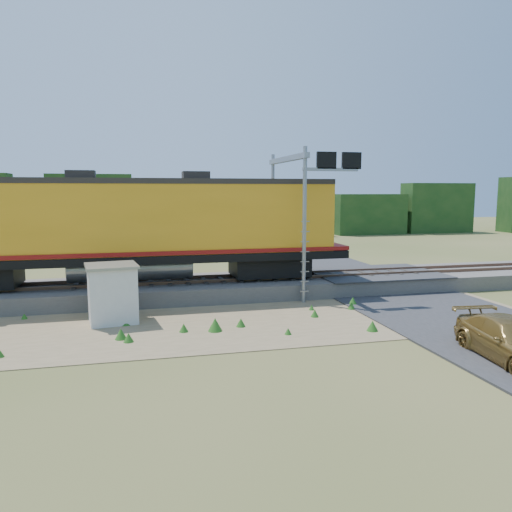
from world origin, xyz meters
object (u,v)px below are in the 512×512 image
object	(u,v)px
shed	(112,293)
signal_gantry	(298,187)
car	(512,341)
locomotive	(123,225)

from	to	relation	value
shed	signal_gantry	world-z (taller)	signal_gantry
shed	car	size ratio (longest dim) A/B	0.52
shed	car	bearing A→B (deg)	-40.29
car	signal_gantry	bearing A→B (deg)	111.61
locomotive	shed	size ratio (longest dim) A/B	9.07
locomotive	signal_gantry	world-z (taller)	signal_gantry
locomotive	signal_gantry	size ratio (longest dim) A/B	2.93
shed	signal_gantry	xyz separation A→B (m)	(9.26, 3.66, 4.37)
shed	car	xyz separation A→B (m)	(12.57, -8.02, -0.55)
shed	car	world-z (taller)	shed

